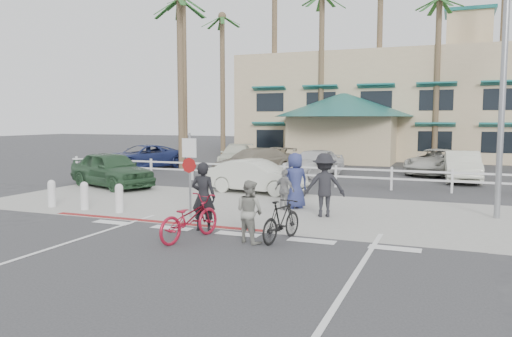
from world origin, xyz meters
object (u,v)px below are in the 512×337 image
at_px(bike_black, 281,220).
at_px(car_white_sedan, 257,176).
at_px(sign_post, 190,171).
at_px(bike_red, 189,218).
at_px(car_red_compact, 112,169).

bearing_deg(bike_black, car_white_sedan, -51.98).
xyz_separation_m(sign_post, bike_black, (3.59, -1.84, -0.93)).
distance_m(bike_black, car_white_sedan, 8.16).
height_order(bike_red, car_white_sedan, car_white_sedan).
relative_size(bike_red, car_red_compact, 0.45).
height_order(sign_post, bike_red, sign_post).
xyz_separation_m(sign_post, car_red_compact, (-6.62, 4.75, -0.65)).
bearing_deg(bike_red, bike_black, -149.32).
distance_m(sign_post, car_red_compact, 8.17).
height_order(sign_post, bike_black, sign_post).
relative_size(bike_red, bike_black, 1.21).
bearing_deg(car_white_sedan, sign_post, -173.12).
xyz_separation_m(bike_red, car_red_compact, (-8.02, 7.32, 0.24)).
distance_m(sign_post, car_white_sedan, 5.55).
height_order(bike_red, bike_black, bike_red).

